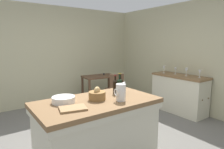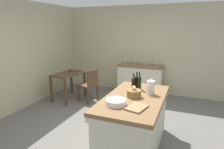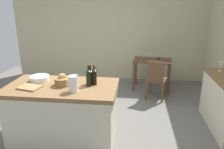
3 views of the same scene
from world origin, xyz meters
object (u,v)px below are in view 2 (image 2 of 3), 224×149
Objects in this scene: wine_bottle_amber at (134,83)px; wine_glass_left at (146,61)px; bread_basket at (134,93)px; wine_glass_middle at (136,61)px; pitcher at (151,87)px; island_table at (134,120)px; wooden_chair at (90,84)px; side_cabinet at (140,80)px; writing_desk at (68,77)px; wash_bowl at (116,102)px; wine_glass_far_left at (157,62)px; wine_glass_right at (126,60)px; wine_bottle_green at (139,82)px; wine_bottle_dark at (137,81)px; cutting_board at (137,108)px.

wine_bottle_amber is 1.56× the size of wine_glass_left.
wine_glass_middle is at bearing 14.89° from bread_basket.
island_table is at bearing 140.14° from pitcher.
wooden_chair is 3.13× the size of wine_bottle_amber.
side_cabinet is 0.58m from wine_glass_middle.
wine_bottle_amber is (-1.07, -2.15, 0.37)m from writing_desk.
wash_bowl is 1.86× the size of wine_glass_middle.
wine_glass_far_left is 0.90m from wine_glass_right.
wine_glass_right is (-0.04, 0.45, 0.57)m from side_cabinet.
wash_bowl is 0.90× the size of wine_bottle_green.
bread_basket reaches higher than writing_desk.
wine_glass_left reaches higher than island_table.
wine_bottle_dark is (0.23, 0.30, 0.01)m from pitcher.
pitcher reaches higher than wine_glass_left.
wine_bottle_dark reaches higher than wine_bottle_amber.
wooden_chair is 3.90× the size of bread_basket.
wine_glass_middle is at bearing 87.42° from wine_glass_left.
island_table is 2.73m from writing_desk.
pitcher is 0.89× the size of cutting_board.
writing_desk is 2.44m from wine_bottle_dark.
wine_glass_left is (2.64, 0.41, 0.54)m from island_table.
bread_basket is (-1.53, -1.64, 0.47)m from wooden_chair.
wine_bottle_green is at bearing 12.23° from cutting_board.
cutting_board is at bearing -167.77° from wine_bottle_green.
cutting_board is at bearing 175.15° from pitcher.
side_cabinet is at bearing 102.59° from wine_glass_left.
wine_glass_far_left is 0.94× the size of wine_glass_left.
wine_glass_right is (-0.07, 0.59, -0.00)m from wine_glass_left.
island_table is 0.72m from wine_bottle_dark.
bread_basket is at bearing -168.33° from side_cabinet.
wine_bottle_dark is at bearing -124.21° from wooden_chair.
wine_bottle_dark is 0.95× the size of wine_bottle_green.
wine_glass_left is at bearing 9.70° from wine_bottle_green.
writing_desk is at bearing 121.76° from wine_glass_left.
wine_glass_middle is at bearing 15.15° from island_table.
wine_glass_left reaches higher than wine_glass_right.
pitcher is 0.38m from wine_bottle_dark.
island_table is at bearing -21.76° from wash_bowl.
island_table is 0.63m from wash_bowl.
wine_glass_left reaches higher than writing_desk.
wash_bowl is at bearing 160.63° from bread_basket.
side_cabinet reaches higher than writing_desk.
wine_glass_far_left reaches higher than wash_bowl.
island_table is 2.72m from wine_glass_far_left.
wine_glass_middle is (3.07, 0.87, 0.10)m from cutting_board.
wine_glass_right is (-0.09, 0.89, 0.01)m from wine_glass_far_left.
wine_glass_far_left reaches higher than wine_glass_middle.
cutting_board is at bearing -169.62° from wine_glass_left.
writing_desk is 2.43m from wine_bottle_amber.
wine_glass_left reaches higher than bread_basket.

